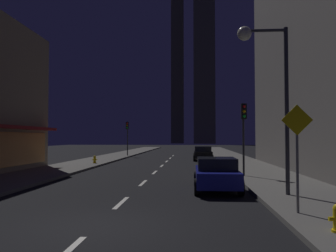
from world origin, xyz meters
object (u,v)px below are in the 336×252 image
traffic_light_far_left (127,131)px  car_parked_far (203,153)px  fire_hydrant_far_left (95,160)px  street_lamp_right (265,68)px  car_parked_near (216,174)px  pedestrian_crossing_sign (297,149)px  traffic_light_near_right (244,123)px

traffic_light_far_left → car_parked_far: bearing=-33.7°
fire_hydrant_far_left → street_lamp_right: bearing=-53.0°
car_parked_near → pedestrian_crossing_sign: size_ratio=1.34×
traffic_light_near_right → street_lamp_right: 6.52m
street_lamp_right → car_parked_near: bearing=134.7°
traffic_light_near_right → street_lamp_right: size_ratio=0.64×
fire_hydrant_far_left → traffic_light_near_right: (11.40, -8.73, 2.74)m
traffic_light_near_right → traffic_light_far_left: size_ratio=1.00×
car_parked_far → street_lamp_right: 21.69m
traffic_light_near_right → traffic_light_far_left: (-11.00, 21.00, 0.00)m
traffic_light_near_right → fire_hydrant_far_left: bearing=142.5°
fire_hydrant_far_left → traffic_light_far_left: 12.58m
car_parked_far → traffic_light_near_right: bearing=-82.7°
fire_hydrant_far_left → traffic_light_far_left: (0.40, 12.27, 2.74)m
fire_hydrant_far_left → street_lamp_right: (11.28, -14.98, 4.61)m
car_parked_far → pedestrian_crossing_sign: pedestrian_crossing_sign is taller
fire_hydrant_far_left → traffic_light_near_right: bearing=-37.5°
traffic_light_far_left → fire_hydrant_far_left: bearing=-91.9°
traffic_light_far_left → car_parked_near: bearing=-70.3°
car_parked_near → street_lamp_right: size_ratio=0.64×
pedestrian_crossing_sign → traffic_light_near_right: bearing=90.6°
fire_hydrant_far_left → pedestrian_crossing_sign: pedestrian_crossing_sign is taller
traffic_light_far_left → street_lamp_right: size_ratio=0.64×
traffic_light_near_right → pedestrian_crossing_sign: (0.10, -9.41, -1.18)m
traffic_light_near_right → pedestrian_crossing_sign: 9.49m
car_parked_near → car_parked_far: 19.38m
car_parked_far → pedestrian_crossing_sign: bearing=-85.3°
car_parked_far → traffic_light_near_right: 15.25m
car_parked_far → traffic_light_far_left: 11.21m
street_lamp_right → pedestrian_crossing_sign: 4.40m
fire_hydrant_far_left → pedestrian_crossing_sign: (11.50, -18.15, 1.56)m
car_parked_near → car_parked_far: (0.00, 19.38, 0.00)m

